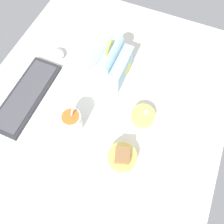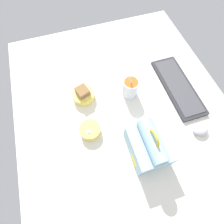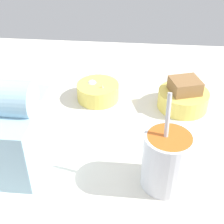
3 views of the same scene
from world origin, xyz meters
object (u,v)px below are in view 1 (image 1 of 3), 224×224
soup_cup (72,121)px  bento_bowl_sandwich (122,157)px  bento_bowl_snacks (143,116)px  computer_mouse (57,54)px  lunch_bag (110,63)px  keyboard (27,95)px

soup_cup → bento_bowl_sandwich: soup_cup is taller
bento_bowl_snacks → computer_mouse: 53.21cm
lunch_bag → bento_bowl_sandwich: size_ratio=1.76×
lunch_bag → bento_bowl_snacks: (-16.65, -22.51, -5.19)cm
keyboard → lunch_bag: lunch_bag is taller
keyboard → bento_bowl_sandwich: 51.86cm
bento_bowl_sandwich → computer_mouse: bento_bowl_sandwich is taller
lunch_bag → soup_cup: size_ratio=1.18×
bento_bowl_snacks → computer_mouse: bearing=72.8°
bento_bowl_sandwich → computer_mouse: bearing=54.0°
keyboard → soup_cup: (-4.52, -26.73, 4.39)cm
soup_cup → keyboard: bearing=80.4°
computer_mouse → bento_bowl_sandwich: bearing=-126.0°
lunch_bag → computer_mouse: (-0.95, 28.33, -5.56)cm
keyboard → bento_bowl_snacks: (10.43, -52.46, 1.13)cm
keyboard → bento_bowl_sandwich: bearing=-100.8°
keyboard → computer_mouse: (26.12, -1.62, 0.76)cm
keyboard → bento_bowl_sandwich: bento_bowl_sandwich is taller
bento_bowl_sandwich → bento_bowl_snacks: (20.15, -1.55, -0.56)cm
soup_cup → lunch_bag: bearing=-5.8°
lunch_bag → bento_bowl_snacks: 28.47cm
lunch_bag → computer_mouse: size_ratio=2.64×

